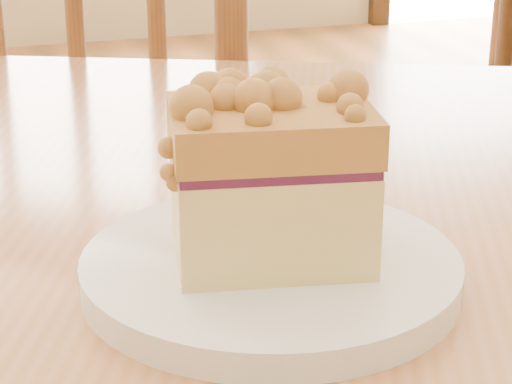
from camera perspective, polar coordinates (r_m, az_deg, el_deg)
cafe_table_main at (r=0.81m, az=-2.75°, el=-6.06°), size 1.46×1.24×0.75m
cafe_chair_main at (r=1.45m, az=-7.74°, el=0.71°), size 0.62×0.62×1.03m
plate at (r=0.61m, az=0.84°, el=-4.58°), size 0.23×0.23×0.02m
cake_slice at (r=0.59m, az=1.05°, el=1.11°), size 0.14×0.11×0.11m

